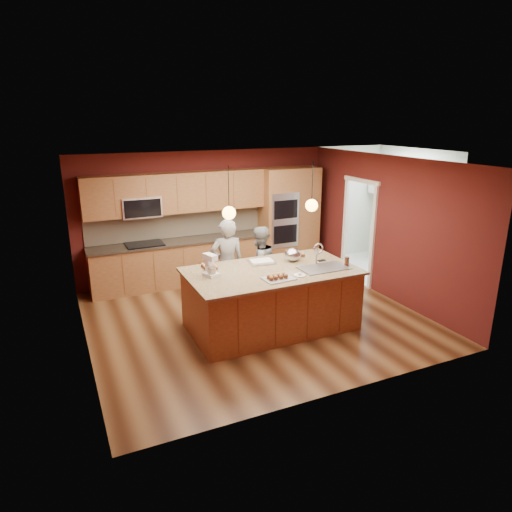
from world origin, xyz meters
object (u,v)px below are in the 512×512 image
stand_mixer (211,267)px  person_right (259,266)px  island (272,298)px  person_left (227,265)px  mixing_bowl (293,255)px

stand_mixer → person_right: bearing=17.3°
island → stand_mixer: size_ratio=7.82×
person_left → mixing_bowl: bearing=151.4°
person_right → mixing_bowl: (0.28, -0.74, 0.38)m
island → mixing_bowl: island is taller
stand_mixer → island: bearing=-26.0°
person_right → mixing_bowl: bearing=100.5°
stand_mixer → mixing_bowl: bearing=-12.9°
island → stand_mixer: (-1.00, 0.14, 0.64)m
person_right → mixing_bowl: 0.88m
island → mixing_bowl: (0.53, 0.28, 0.60)m
person_left → stand_mixer: size_ratio=4.79×
island → stand_mixer: 1.19m
island → mixing_bowl: bearing=27.7°
person_left → person_right: bearing=-169.6°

